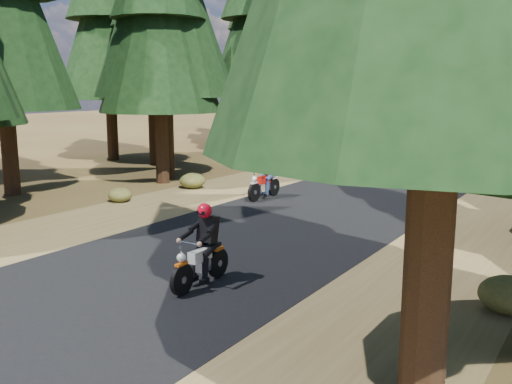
# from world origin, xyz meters

# --- Properties ---
(ground) EXTENTS (120.00, 120.00, 0.00)m
(ground) POSITION_xyz_m (0.00, 0.00, 0.00)
(ground) COLOR #432E18
(ground) RESTS_ON ground
(road) EXTENTS (6.00, 100.00, 0.01)m
(road) POSITION_xyz_m (0.00, 5.00, 0.01)
(road) COLOR black
(road) RESTS_ON ground
(shoulder_l) EXTENTS (3.20, 100.00, 0.01)m
(shoulder_l) POSITION_xyz_m (-4.60, 5.00, 0.00)
(shoulder_l) COLOR brown
(shoulder_l) RESTS_ON ground
(shoulder_r) EXTENTS (3.20, 100.00, 0.01)m
(shoulder_r) POSITION_xyz_m (4.60, 5.00, 0.00)
(shoulder_r) COLOR brown
(shoulder_r) RESTS_ON ground
(pine_forest) EXTENTS (34.59, 55.08, 16.32)m
(pine_forest) POSITION_xyz_m (-0.02, 21.05, 7.89)
(pine_forest) COLOR black
(pine_forest) RESTS_ON ground
(understory_shrubs) EXTENTS (16.69, 32.66, 0.60)m
(understory_shrubs) POSITION_xyz_m (0.38, 8.17, 0.27)
(understory_shrubs) COLOR #474C1E
(understory_shrubs) RESTS_ON ground
(rider_lead) EXTENTS (0.57, 1.72, 1.52)m
(rider_lead) POSITION_xyz_m (1.09, -2.04, 0.51)
(rider_lead) COLOR silver
(rider_lead) RESTS_ON road
(rider_follow) EXTENTS (0.57, 1.83, 1.62)m
(rider_follow) POSITION_xyz_m (-2.32, 5.57, 0.55)
(rider_follow) COLOR #9E110A
(rider_follow) RESTS_ON road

